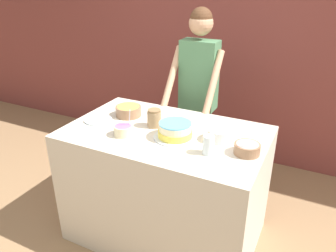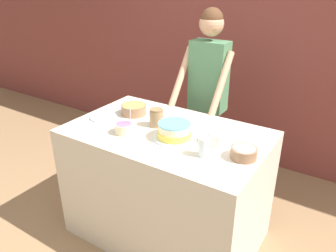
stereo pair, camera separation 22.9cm
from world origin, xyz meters
The scene contains 11 objects.
wall_back centered at (0.00, 2.02, 1.30)m, with size 10.00×0.05×2.60m.
counter centered at (0.00, 0.45, 0.47)m, with size 1.45×0.91×0.94m.
person_baker centered at (-0.06, 1.22, 1.09)m, with size 0.45×0.47×1.74m.
cake centered at (0.11, 0.39, 0.99)m, with size 0.30×0.30×0.11m.
frosting_bowl_white centered at (0.40, 0.49, 0.99)m, with size 0.17×0.17×0.09m.
frosting_bowl_purple centered at (-0.24, 0.26, 0.98)m, with size 0.13×0.13×0.20m.
frosting_bowl_pink centered at (0.61, 0.39, 0.98)m, with size 0.16×0.16×0.16m.
frosting_bowl_yellow centered at (-0.40, 0.58, 0.98)m, with size 0.20×0.20×0.08m.
drinking_glass centered at (0.39, 0.28, 1.00)m, with size 0.07×0.07×0.12m.
ceramic_plate centered at (-0.56, 0.39, 0.95)m, with size 0.21×0.21×0.01m.
stoneware_jar centered at (-0.11, 0.49, 1.01)m, with size 0.10×0.10×0.14m.
Camera 2 is at (1.17, -1.35, 1.97)m, focal length 35.00 mm.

